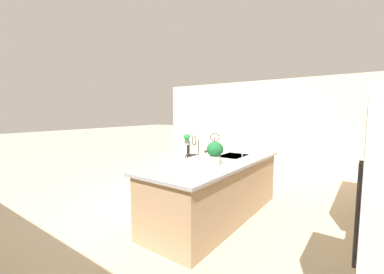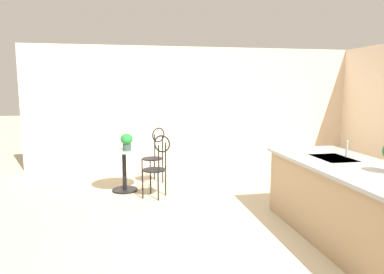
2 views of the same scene
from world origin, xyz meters
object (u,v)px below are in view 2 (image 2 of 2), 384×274
(chair_near_window, at_px, (157,163))
(potted_plant_on_table, at_px, (127,141))
(chair_by_island, at_px, (155,152))
(bistro_table, at_px, (124,166))

(chair_near_window, bearing_deg, potted_plant_on_table, -125.91)
(chair_near_window, relative_size, chair_by_island, 1.00)
(bistro_table, xyz_separation_m, chair_near_window, (0.48, 0.53, 0.13))
(bistro_table, xyz_separation_m, potted_plant_on_table, (0.13, 0.05, 0.46))
(bistro_table, relative_size, chair_near_window, 0.77)
(bistro_table, distance_m, chair_by_island, 0.76)
(chair_by_island, relative_size, potted_plant_on_table, 3.62)
(bistro_table, height_order, chair_near_window, chair_near_window)
(bistro_table, bearing_deg, chair_by_island, 130.38)
(bistro_table, height_order, chair_by_island, chair_by_island)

